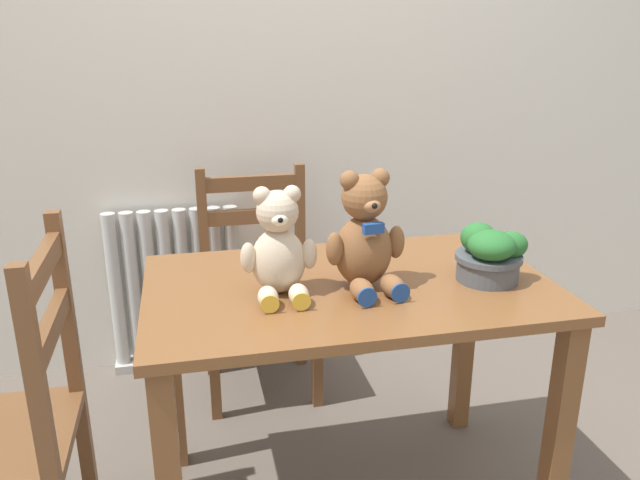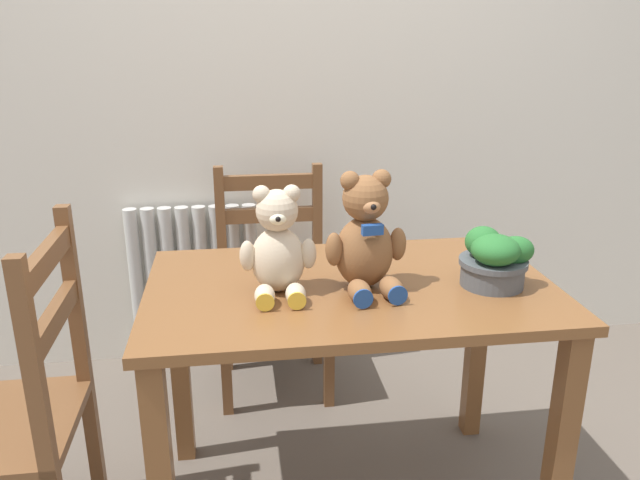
{
  "view_description": "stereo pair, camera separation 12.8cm",
  "coord_description": "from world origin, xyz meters",
  "px_view_note": "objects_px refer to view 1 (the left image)",
  "views": [
    {
      "loc": [
        -0.44,
        -1.24,
        1.45
      ],
      "look_at": [
        -0.09,
        0.33,
        0.9
      ],
      "focal_mm": 35.0,
      "sensor_mm": 36.0,
      "label": 1
    },
    {
      "loc": [
        -0.31,
        -1.26,
        1.45
      ],
      "look_at": [
        -0.09,
        0.33,
        0.9
      ],
      "focal_mm": 35.0,
      "sensor_mm": 36.0,
      "label": 2
    }
  ],
  "objects_px": {
    "teddy_bear_left": "(279,249)",
    "teddy_bear_right": "(365,238)",
    "wooden_chair_side": "(6,427)",
    "potted_plant": "(490,254)",
    "wooden_chair_behind": "(258,283)"
  },
  "relations": [
    {
      "from": "wooden_chair_behind",
      "to": "potted_plant",
      "type": "xyz_separation_m",
      "value": [
        0.57,
        -0.84,
        0.38
      ]
    },
    {
      "from": "teddy_bear_right",
      "to": "teddy_bear_left",
      "type": "bearing_deg",
      "value": -6.12
    },
    {
      "from": "wooden_chair_behind",
      "to": "teddy_bear_right",
      "type": "bearing_deg",
      "value": 104.83
    },
    {
      "from": "teddy_bear_left",
      "to": "potted_plant",
      "type": "xyz_separation_m",
      "value": [
        0.6,
        -0.04,
        -0.05
      ]
    },
    {
      "from": "wooden_chair_side",
      "to": "teddy_bear_right",
      "type": "xyz_separation_m",
      "value": [
        0.97,
        0.03,
        0.44
      ]
    },
    {
      "from": "teddy_bear_right",
      "to": "wooden_chair_behind",
      "type": "bearing_deg",
      "value": -81.01
    },
    {
      "from": "wooden_chair_behind",
      "to": "teddy_bear_left",
      "type": "height_order",
      "value": "teddy_bear_left"
    },
    {
      "from": "teddy_bear_left",
      "to": "teddy_bear_right",
      "type": "distance_m",
      "value": 0.24
    },
    {
      "from": "wooden_chair_behind",
      "to": "teddy_bear_left",
      "type": "relative_size",
      "value": 3.08
    },
    {
      "from": "wooden_chair_behind",
      "to": "teddy_bear_right",
      "type": "xyz_separation_m",
      "value": [
        0.21,
        -0.8,
        0.44
      ]
    },
    {
      "from": "teddy_bear_left",
      "to": "wooden_chair_side",
      "type": "bearing_deg",
      "value": 3.89
    },
    {
      "from": "teddy_bear_left",
      "to": "teddy_bear_right",
      "type": "xyz_separation_m",
      "value": [
        0.24,
        -0.0,
        0.01
      ]
    },
    {
      "from": "wooden_chair_side",
      "to": "teddy_bear_left",
      "type": "xyz_separation_m",
      "value": [
        0.73,
        0.03,
        0.43
      ]
    },
    {
      "from": "wooden_chair_side",
      "to": "teddy_bear_right",
      "type": "height_order",
      "value": "teddy_bear_right"
    },
    {
      "from": "wooden_chair_side",
      "to": "teddy_bear_right",
      "type": "bearing_deg",
      "value": -88.41
    }
  ]
}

